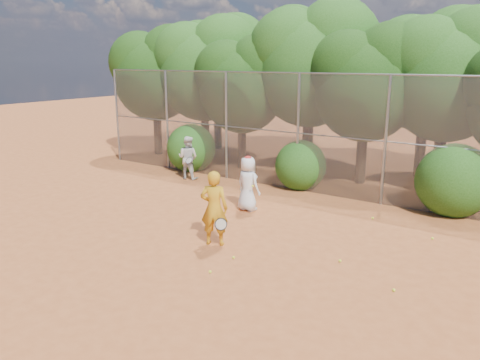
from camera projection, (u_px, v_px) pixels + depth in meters
The scene contains 23 objects.
ground at pixel (216, 253), 11.06m from camera, with size 80.00×80.00×0.00m, color #A35024.
fence_back at pixel (322, 134), 15.41m from camera, with size 20.05×0.09×4.03m.
tree_0 at pixel (157, 70), 21.65m from camera, with size 4.38×3.81×6.00m.
tree_1 at pixel (206, 66), 20.63m from camera, with size 4.64×4.03×6.35m.
tree_2 at pixel (244, 81), 18.85m from camera, with size 3.99×3.47×5.47m.
tree_3 at pixel (312, 60), 18.09m from camera, with size 4.89×4.26×6.70m.
tree_4 at pixel (368, 79), 16.41m from camera, with size 4.19×3.64×5.73m.
tree_5 at pixel (450, 71), 15.62m from camera, with size 4.51×3.92×6.17m.
tree_9 at pixel (219, 61), 22.97m from camera, with size 4.83×4.20×6.62m.
tree_10 at pixel (313, 55), 20.34m from camera, with size 5.15×4.48×7.06m.
tree_11 at pixel (430, 67), 17.41m from camera, with size 4.64×4.03×6.35m.
bush_0 at pixel (191, 146), 19.12m from camera, with size 2.00×2.00×2.00m, color #1D4A12.
bush_1 at pixel (301, 163), 16.42m from camera, with size 1.80×1.80×1.80m, color #1D4A12.
bush_2 at pixel (454, 177), 13.65m from camera, with size 2.20×2.20×2.20m, color #1D4A12.
player_yellow at pixel (214, 208), 11.35m from camera, with size 0.91×0.70×1.87m.
player_teen at pixel (248, 184), 13.99m from camera, with size 0.88×0.65×1.68m.
player_white at pixel (188, 158), 17.71m from camera, with size 0.91×0.80×1.64m.
ball_0 at pixel (340, 261), 10.54m from camera, with size 0.07×0.07×0.07m, color yellow.
ball_1 at pixel (432, 238), 11.85m from camera, with size 0.07×0.07×0.07m, color yellow.
ball_2 at pixel (210, 272), 10.00m from camera, with size 0.07×0.07×0.07m, color yellow.
ball_3 at pixel (394, 290), 9.20m from camera, with size 0.07×0.07×0.07m, color yellow.
ball_4 at pixel (234, 257), 10.71m from camera, with size 0.07×0.07×0.07m, color yellow.
ball_5 at pixel (373, 218), 13.38m from camera, with size 0.07×0.07×0.07m, color yellow.
Camera 1 is at (6.25, -8.17, 4.45)m, focal length 35.00 mm.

